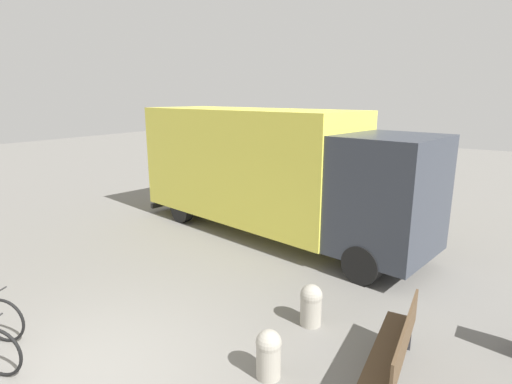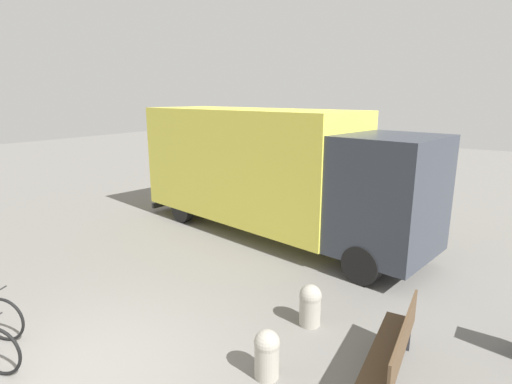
# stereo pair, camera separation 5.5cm
# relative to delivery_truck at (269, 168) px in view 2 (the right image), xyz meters

# --- Properties ---
(ground_plane) EXTENTS (60.00, 60.00, 0.00)m
(ground_plane) POSITION_rel_delivery_truck_xyz_m (1.00, -6.40, -1.83)
(ground_plane) COLOR slate
(delivery_truck) EXTENTS (8.74, 3.63, 3.38)m
(delivery_truck) POSITION_rel_delivery_truck_xyz_m (0.00, 0.00, 0.00)
(delivery_truck) COLOR #EAE04C
(delivery_truck) RESTS_ON ground
(park_bench) EXTENTS (0.55, 1.95, 0.98)m
(park_bench) POSITION_rel_delivery_truck_xyz_m (4.52, -4.22, -1.28)
(park_bench) COLOR brown
(park_bench) RESTS_ON ground
(bollard_near_bench) EXTENTS (0.35, 0.35, 0.69)m
(bollard_near_bench) POSITION_rel_delivery_truck_xyz_m (3.06, -4.97, -1.46)
(bollard_near_bench) COLOR #9E998C
(bollard_near_bench) RESTS_ON ground
(bollard_far_bench) EXTENTS (0.37, 0.37, 0.71)m
(bollard_far_bench) POSITION_rel_delivery_truck_xyz_m (2.98, -3.49, -1.45)
(bollard_far_bench) COLOR #9E998C
(bollard_far_bench) RESTS_ON ground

